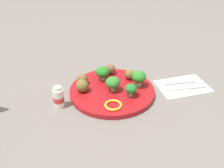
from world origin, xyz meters
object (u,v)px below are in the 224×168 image
(broccoli_floret_near_rim, at_px, (131,89))
(napkin, at_px, (183,86))
(plate, at_px, (112,91))
(meatball_front_left, at_px, (82,79))
(meatball_mid_left, at_px, (82,86))
(pepper_ring_near_rim, at_px, (113,105))
(knife, at_px, (188,87))
(fork, at_px, (182,82))
(yogurt_bottle, at_px, (59,98))
(broccoli_floret_center, at_px, (111,83))
(meatball_mid_right, at_px, (130,74))
(broccoli_floret_back_left, at_px, (139,77))
(broccoli_floret_front_right, at_px, (103,72))
(meatball_front_right, at_px, (110,69))

(broccoli_floret_near_rim, distance_m, napkin, 0.21)
(plate, relative_size, meatball_front_left, 7.75)
(meatball_mid_left, bearing_deg, pepper_ring_near_rim, -55.43)
(broccoli_floret_near_rim, bearing_deg, napkin, 7.01)
(plate, relative_size, broccoli_floret_near_rim, 6.57)
(meatball_front_left, bearing_deg, knife, -17.72)
(fork, bearing_deg, yogurt_bottle, -178.45)
(broccoli_floret_center, relative_size, yogurt_bottle, 0.71)
(knife, bearing_deg, yogurt_bottle, 176.75)
(meatball_mid_right, height_order, pepper_ring_near_rim, meatball_mid_right)
(broccoli_floret_center, bearing_deg, broccoli_floret_back_left, 1.96)
(broccoli_floret_front_right, bearing_deg, yogurt_bottle, -151.02)
(meatball_mid_right, bearing_deg, napkin, -24.14)
(broccoli_floret_front_right, height_order, broccoli_floret_center, same)
(pepper_ring_near_rim, height_order, knife, pepper_ring_near_rim)
(broccoli_floret_front_right, distance_m, meatball_front_left, 0.07)
(broccoli_floret_back_left, distance_m, meatball_front_right, 0.13)
(meatball_front_left, xyz_separation_m, knife, (0.34, -0.11, -0.03))
(broccoli_floret_center, distance_m, yogurt_bottle, 0.17)
(meatball_front_right, bearing_deg, broccoli_floret_back_left, -57.18)
(broccoli_floret_front_right, height_order, yogurt_bottle, yogurt_bottle)
(broccoli_floret_back_left, relative_size, meatball_mid_right, 1.55)
(broccoli_floret_center, distance_m, pepper_ring_near_rim, 0.09)
(broccoli_floret_center, xyz_separation_m, fork, (0.26, -0.00, -0.04))
(meatball_mid_right, relative_size, pepper_ring_near_rim, 0.65)
(meatball_front_right, xyz_separation_m, meatball_mid_right, (0.06, -0.05, -0.00))
(broccoli_floret_near_rim, height_order, meatball_mid_right, broccoli_floret_near_rim)
(meatball_mid_left, bearing_deg, meatball_front_left, 79.40)
(meatball_front_left, relative_size, knife, 0.25)
(meatball_front_right, distance_m, yogurt_bottle, 0.23)
(meatball_mid_left, bearing_deg, napkin, -7.46)
(broccoli_floret_center, xyz_separation_m, meatball_front_right, (0.03, 0.11, -0.01))
(meatball_mid_right, distance_m, yogurt_bottle, 0.26)
(broccoli_floret_front_right, bearing_deg, napkin, -20.10)
(meatball_mid_left, relative_size, pepper_ring_near_rim, 0.77)
(knife, bearing_deg, meatball_mid_left, 169.70)
(yogurt_bottle, bearing_deg, broccoli_floret_near_rim, -7.81)
(broccoli_floret_near_rim, distance_m, meatball_front_right, 0.16)
(broccoli_floret_center, xyz_separation_m, napkin, (0.25, -0.02, -0.04))
(broccoli_floret_near_rim, distance_m, broccoli_floret_center, 0.07)
(broccoli_floret_back_left, height_order, meatball_mid_left, broccoli_floret_back_left)
(broccoli_floret_front_right, height_order, pepper_ring_near_rim, broccoli_floret_front_right)
(broccoli_floret_front_right, relative_size, pepper_ring_near_rim, 0.92)
(broccoli_floret_center, height_order, meatball_mid_left, broccoli_floret_center)
(broccoli_floret_center, height_order, napkin, broccoli_floret_center)
(broccoli_floret_near_rim, height_order, meatball_mid_left, same)
(broccoli_floret_near_rim, xyz_separation_m, meatball_front_right, (-0.02, 0.15, -0.01))
(broccoli_floret_center, bearing_deg, pepper_ring_near_rim, -102.12)
(plate, xyz_separation_m, broccoli_floret_back_left, (0.09, -0.01, 0.04))
(broccoli_floret_front_right, xyz_separation_m, meatball_mid_left, (-0.08, -0.05, -0.01))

